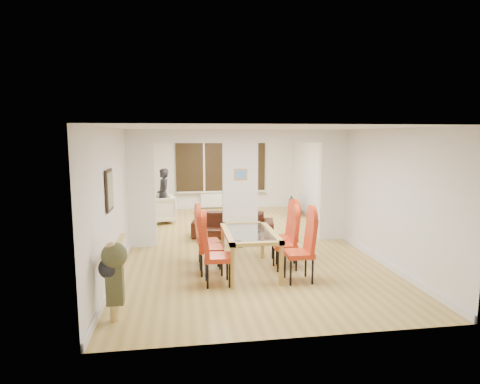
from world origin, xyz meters
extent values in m
cube|color=#B29147|center=(0.00, 0.00, 0.00)|extent=(5.00, 9.00, 0.01)
cube|color=white|center=(0.00, 0.00, 1.30)|extent=(5.00, 0.18, 2.60)
cube|color=black|center=(0.00, 4.44, 1.50)|extent=(3.00, 0.08, 1.80)
cube|color=white|center=(0.00, 4.40, 0.30)|extent=(1.40, 0.08, 0.50)
sphere|color=orange|center=(0.30, 3.30, 2.15)|extent=(0.36, 0.36, 0.36)
cube|color=gray|center=(-2.47, -2.40, 1.60)|extent=(0.04, 0.52, 0.67)
cube|color=#4C8CD8|center=(0.00, -0.10, 1.60)|extent=(0.30, 0.03, 0.25)
imported|color=black|center=(-0.09, 0.56, 0.29)|extent=(2.08, 1.13, 0.58)
imported|color=beige|center=(-1.98, 2.42, 0.39)|extent=(1.00, 1.02, 0.78)
imported|color=black|center=(-1.85, 2.60, 0.77)|extent=(0.64, 0.51, 1.53)
imported|color=black|center=(2.00, 2.98, 0.27)|extent=(0.93, 0.26, 0.53)
cylinder|color=#143F19|center=(0.64, 2.37, 0.34)|extent=(0.07, 0.07, 0.26)
imported|color=#322311|center=(0.49, 2.39, 0.23)|extent=(0.24, 0.24, 0.06)
camera|label=1|loc=(-1.32, -8.98, 2.48)|focal=30.00mm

